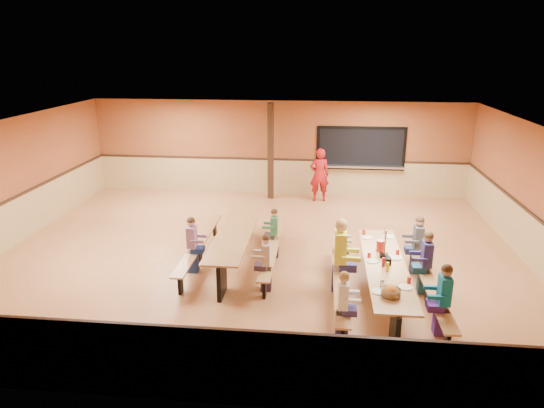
# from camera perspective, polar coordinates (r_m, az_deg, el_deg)

# --- Properties ---
(ground) EXTENTS (12.00, 12.00, 0.00)m
(ground) POSITION_cam_1_polar(r_m,az_deg,el_deg) (11.35, -1.52, -5.88)
(ground) COLOR #9F643C
(ground) RESTS_ON ground
(room_envelope) EXTENTS (12.04, 10.04, 3.02)m
(room_envelope) POSITION_cam_1_polar(r_m,az_deg,el_deg) (11.09, -1.55, -2.62)
(room_envelope) COLOR brown
(room_envelope) RESTS_ON ground
(kitchen_pass_through) EXTENTS (2.78, 0.28, 1.38)m
(kitchen_pass_through) POSITION_cam_1_polar(r_m,az_deg,el_deg) (15.61, 10.39, 6.24)
(kitchen_pass_through) COLOR black
(kitchen_pass_through) RESTS_ON ground
(structural_post) EXTENTS (0.18, 0.18, 3.00)m
(structural_post) POSITION_cam_1_polar(r_m,az_deg,el_deg) (15.09, -0.17, 6.18)
(structural_post) COLOR black
(structural_post) RESTS_ON ground
(cafeteria_table_main) EXTENTS (1.91, 3.70, 0.74)m
(cafeteria_table_main) POSITION_cam_1_polar(r_m,az_deg,el_deg) (9.42, 13.09, -8.10)
(cafeteria_table_main) COLOR #A17240
(cafeteria_table_main) RESTS_ON ground
(cafeteria_table_second) EXTENTS (1.91, 3.70, 0.74)m
(cafeteria_table_second) POSITION_cam_1_polar(r_m,az_deg,el_deg) (10.78, -4.30, -4.23)
(cafeteria_table_second) COLOR #A17240
(cafeteria_table_second) RESTS_ON ground
(seated_child_white_left) EXTENTS (0.35, 0.29, 1.17)m
(seated_child_white_left) POSITION_cam_1_polar(r_m,az_deg,el_deg) (8.14, 8.32, -11.74)
(seated_child_white_left) COLOR white
(seated_child_white_left) RESTS_ON ground
(seated_adult_yellow) EXTENTS (0.49, 0.40, 1.46)m
(seated_adult_yellow) POSITION_cam_1_polar(r_m,az_deg,el_deg) (9.57, 8.01, -6.03)
(seated_adult_yellow) COLOR yellow
(seated_adult_yellow) RESTS_ON ground
(seated_child_grey_left) EXTENTS (0.33, 0.27, 1.13)m
(seated_child_grey_left) POSITION_cam_1_polar(r_m,az_deg,el_deg) (10.38, 7.84, -5.03)
(seated_child_grey_left) COLOR #BDBDBD
(seated_child_grey_left) RESTS_ON ground
(seated_child_teal_right) EXTENTS (0.39, 0.32, 1.25)m
(seated_child_teal_right) POSITION_cam_1_polar(r_m,az_deg,el_deg) (8.60, 19.50, -10.63)
(seated_child_teal_right) COLOR #0F6589
(seated_child_teal_right) RESTS_ON ground
(seated_child_navy_right) EXTENTS (0.39, 0.32, 1.25)m
(seated_child_navy_right) POSITION_cam_1_polar(r_m,az_deg,el_deg) (9.87, 17.65, -6.64)
(seated_child_navy_right) COLOR navy
(seated_child_navy_right) RESTS_ON ground
(seated_child_char_right) EXTENTS (0.39, 0.32, 1.24)m
(seated_child_char_right) POSITION_cam_1_polar(r_m,az_deg,el_deg) (10.67, 16.75, -4.68)
(seated_child_char_right) COLOR #41444A
(seated_child_char_right) RESTS_ON ground
(seated_child_purple_sec) EXTENTS (0.37, 0.30, 1.21)m
(seated_child_purple_sec) POSITION_cam_1_polar(r_m,az_deg,el_deg) (10.40, -9.36, -4.80)
(seated_child_purple_sec) COLOR #926398
(seated_child_purple_sec) RESTS_ON ground
(seated_child_green_sec) EXTENTS (0.33, 0.27, 1.13)m
(seated_child_green_sec) POSITION_cam_1_polar(r_m,az_deg,el_deg) (11.00, 0.28, -3.49)
(seated_child_green_sec) COLOR #377348
(seated_child_green_sec) RESTS_ON ground
(seated_child_tan_sec) EXTENTS (0.34, 0.28, 1.16)m
(seated_child_tan_sec) POSITION_cam_1_polar(r_m,az_deg,el_deg) (9.52, -0.69, -6.96)
(seated_child_tan_sec) COLOR #B49C8E
(seated_child_tan_sec) RESTS_ON ground
(standing_woman) EXTENTS (0.65, 0.47, 1.67)m
(standing_woman) POSITION_cam_1_polar(r_m,az_deg,el_deg) (15.03, 5.59, 3.43)
(standing_woman) COLOR #A11215
(standing_woman) RESTS_ON ground
(punch_pitcher) EXTENTS (0.16, 0.16, 0.22)m
(punch_pitcher) POSITION_cam_1_polar(r_m,az_deg,el_deg) (9.86, 12.63, -4.78)
(punch_pitcher) COLOR red
(punch_pitcher) RESTS_ON cafeteria_table_main
(chip_bowl) EXTENTS (0.32, 0.32, 0.15)m
(chip_bowl) POSITION_cam_1_polar(r_m,az_deg,el_deg) (8.22, 13.81, -9.97)
(chip_bowl) COLOR orange
(chip_bowl) RESTS_ON cafeteria_table_main
(napkin_dispenser) EXTENTS (0.10, 0.14, 0.13)m
(napkin_dispenser) POSITION_cam_1_polar(r_m,az_deg,el_deg) (9.32, 13.51, -6.55)
(napkin_dispenser) COLOR black
(napkin_dispenser) RESTS_ON cafeteria_table_main
(condiment_mustard) EXTENTS (0.06, 0.06, 0.17)m
(condiment_mustard) POSITION_cam_1_polar(r_m,az_deg,el_deg) (9.04, 13.42, -7.19)
(condiment_mustard) COLOR yellow
(condiment_mustard) RESTS_ON cafeteria_table_main
(condiment_ketchup) EXTENTS (0.06, 0.06, 0.17)m
(condiment_ketchup) POSITION_cam_1_polar(r_m,az_deg,el_deg) (9.21, 12.97, -6.66)
(condiment_ketchup) COLOR #B2140F
(condiment_ketchup) RESTS_ON cafeteria_table_main
(table_paddle) EXTENTS (0.16, 0.16, 0.56)m
(table_paddle) POSITION_cam_1_polar(r_m,az_deg,el_deg) (9.58, 13.09, -5.33)
(table_paddle) COLOR black
(table_paddle) RESTS_ON cafeteria_table_main
(place_settings) EXTENTS (0.65, 3.30, 0.11)m
(place_settings) POSITION_cam_1_polar(r_m,az_deg,el_deg) (9.31, 13.20, -6.61)
(place_settings) COLOR beige
(place_settings) RESTS_ON cafeteria_table_main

